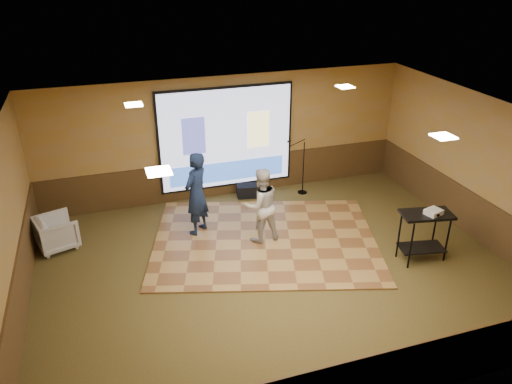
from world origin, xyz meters
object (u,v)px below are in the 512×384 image
object	(u,v)px
player_left	(196,194)
projector	(434,212)
av_table	(425,227)
player_right	(261,205)
duffel_bag	(247,191)
projector_screen	(227,139)
banquet_chair	(57,232)
dance_floor	(265,240)
mic_stand	(301,175)

from	to	relation	value
player_left	projector	size ratio (longest dim) A/B	6.08
player_left	av_table	distance (m)	4.66
player_right	duffel_bag	world-z (taller)	player_right
av_table	projector	distance (m)	0.36
projector_screen	duffel_bag	bearing A→B (deg)	-31.63
player_left	banquet_chair	bearing A→B (deg)	-50.25
player_right	banquet_chair	world-z (taller)	player_right
player_right	duffel_bag	size ratio (longest dim) A/B	3.30
dance_floor	duffel_bag	world-z (taller)	duffel_bag
projector_screen	mic_stand	distance (m)	2.09
dance_floor	banquet_chair	distance (m)	4.32
projector	duffel_bag	xyz separation A→B (m)	(-2.55, 3.84, -0.93)
dance_floor	av_table	size ratio (longest dim) A/B	4.52
projector_screen	projector	world-z (taller)	projector_screen
projector_screen	duffel_bag	distance (m)	1.41
projector_screen	player_left	distance (m)	2.05
mic_stand	player_right	bearing A→B (deg)	-120.69
projector	projector_screen	bearing A→B (deg)	109.88
duffel_bag	banquet_chair	bearing A→B (deg)	-166.52
dance_floor	projector	size ratio (longest dim) A/B	15.48
player_right	banquet_chair	bearing A→B (deg)	-20.40
av_table	dance_floor	bearing A→B (deg)	149.42
banquet_chair	duffel_bag	world-z (taller)	banquet_chair
dance_floor	mic_stand	size ratio (longest dim) A/B	3.16
av_table	projector	world-z (taller)	projector
projector	mic_stand	world-z (taller)	mic_stand
av_table	projector	xyz separation A→B (m)	(0.08, -0.07, 0.35)
mic_stand	banquet_chair	world-z (taller)	mic_stand
player_right	dance_floor	bearing A→B (deg)	150.83
projector_screen	av_table	distance (m)	5.01
dance_floor	mic_stand	xyz separation A→B (m)	(1.61, 1.92, 0.48)
player_right	mic_stand	distance (m)	2.56
projector	duffel_bag	world-z (taller)	projector
banquet_chair	duffel_bag	xyz separation A→B (m)	(4.42, 1.06, -0.20)
player_left	projector	xyz separation A→B (m)	(4.09, -2.46, 0.13)
player_left	player_right	xyz separation A→B (m)	(1.19, -0.73, -0.11)
av_table	mic_stand	size ratio (longest dim) A/B	0.70
projector_screen	dance_floor	world-z (taller)	projector_screen
player_left	av_table	bearing A→B (deg)	105.40
projector	banquet_chair	distance (m)	7.54
projector_screen	mic_stand	bearing A→B (deg)	-15.61
projector	banquet_chair	bearing A→B (deg)	142.20
projector	mic_stand	bearing A→B (deg)	92.34
av_table	duffel_bag	xyz separation A→B (m)	(-2.47, 3.77, -0.58)
av_table	mic_stand	world-z (taller)	mic_stand
banquet_chair	player_right	bearing A→B (deg)	-122.21
player_left	duffel_bag	xyz separation A→B (m)	(1.54, 1.38, -0.80)
banquet_chair	duffel_bag	size ratio (longest dim) A/B	1.56
av_table	player_right	bearing A→B (deg)	149.63
mic_stand	duffel_bag	world-z (taller)	mic_stand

